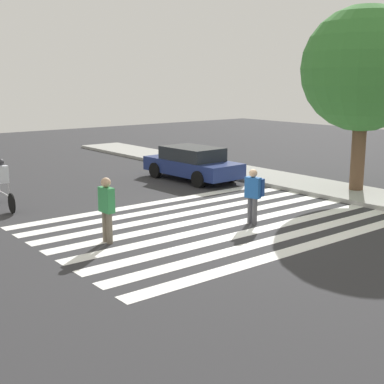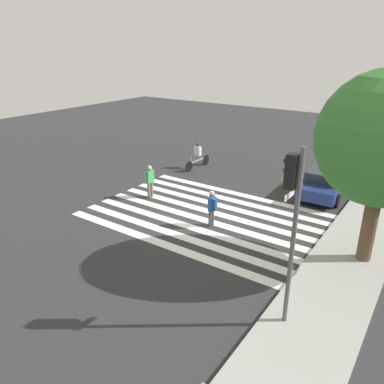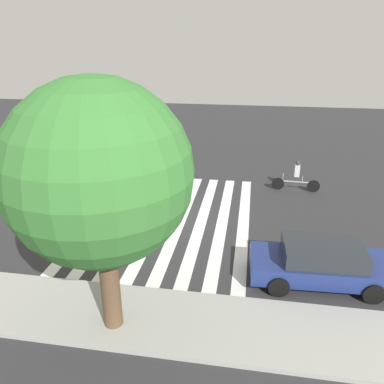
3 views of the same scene
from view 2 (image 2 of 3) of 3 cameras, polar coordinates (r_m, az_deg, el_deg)
name	(u,v)px [view 2 (image 2 of 3)]	position (r m, az deg, el deg)	size (l,w,h in m)	color
ground_plane	(205,215)	(16.79, 1.96, -3.54)	(60.00, 60.00, 0.00)	#2D2D30
sidewalk_curb	(351,255)	(14.76, 23.09, -8.84)	(36.00, 2.50, 0.14)	#9E9E99
crosswalk_stripes	(205,215)	(16.79, 1.96, -3.52)	(6.67, 10.00, 0.01)	white
traffic_light	(292,207)	(9.32, 14.97, -2.16)	(0.60, 0.50, 4.97)	#515456
pedestrian_adult_blue_shirt	(212,206)	(15.44, 3.09, -2.12)	(0.47, 0.44, 1.57)	#4C4C51
pedestrian_adult_yellow_jacket	(150,180)	(18.48, -6.45, 1.88)	(0.47, 0.25, 1.67)	#6B6051
cyclist_far_lane	(198,155)	(22.98, 0.88, 5.73)	(2.37, 0.41, 1.59)	black
car_parked_dark_suv	(326,181)	(20.05, 19.76, 1.56)	(4.43, 2.06, 1.35)	navy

